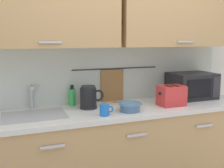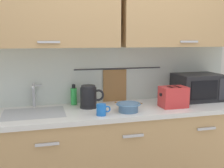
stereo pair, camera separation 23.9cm
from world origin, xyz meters
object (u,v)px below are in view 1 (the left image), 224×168
at_px(microwave, 192,86).
at_px(electric_kettle, 89,97).
at_px(dish_soap_bottle, 72,97).
at_px(mug_near_sink, 105,110).
at_px(wooden_spoon, 130,103).
at_px(mixing_bowl, 130,106).
at_px(toaster, 171,95).

distance_m(microwave, electric_kettle, 1.14).
bearing_deg(dish_soap_bottle, mug_near_sink, -67.95).
bearing_deg(wooden_spoon, mug_near_sink, -139.90).
relative_size(mixing_bowl, wooden_spoon, 0.83).
bearing_deg(microwave, toaster, -152.17).
height_order(dish_soap_bottle, mixing_bowl, dish_soap_bottle).
height_order(electric_kettle, mug_near_sink, electric_kettle).
xyz_separation_m(electric_kettle, toaster, (0.76, -0.18, -0.01)).
height_order(microwave, mixing_bowl, microwave).
bearing_deg(toaster, microwave, 27.83).
bearing_deg(wooden_spoon, microwave, -1.19).
xyz_separation_m(microwave, mixing_bowl, (-0.84, -0.25, -0.09)).
bearing_deg(microwave, mug_near_sink, -164.41).
xyz_separation_m(toaster, wooden_spoon, (-0.33, 0.22, -0.09)).
xyz_separation_m(mixing_bowl, wooden_spoon, (0.13, 0.27, -0.04)).
distance_m(electric_kettle, toaster, 0.78).
distance_m(mixing_bowl, wooden_spoon, 0.30).
bearing_deg(mixing_bowl, electric_kettle, 143.10).
distance_m(mug_near_sink, mixing_bowl, 0.25).
bearing_deg(dish_soap_bottle, electric_kettle, -52.38).
xyz_separation_m(dish_soap_bottle, mug_near_sink, (0.17, -0.43, -0.04)).
xyz_separation_m(mug_near_sink, wooden_spoon, (0.38, 0.32, -0.04)).
distance_m(electric_kettle, mixing_bowl, 0.39).
xyz_separation_m(microwave, dish_soap_bottle, (-1.26, 0.13, -0.05)).
relative_size(dish_soap_bottle, toaster, 0.77).
relative_size(electric_kettle, mixing_bowl, 1.06).
xyz_separation_m(electric_kettle, mug_near_sink, (0.06, -0.28, -0.05)).
height_order(electric_kettle, toaster, electric_kettle).
xyz_separation_m(electric_kettle, wooden_spoon, (0.43, 0.04, -0.10)).
relative_size(microwave, wooden_spoon, 1.79).
distance_m(dish_soap_bottle, mug_near_sink, 0.47).
bearing_deg(microwave, electric_kettle, -178.73).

